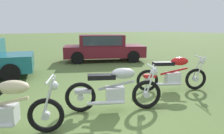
% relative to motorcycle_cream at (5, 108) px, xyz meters
% --- Properties ---
extents(ground_plane, '(120.00, 120.00, 0.00)m').
position_rel_motorcycle_cream_xyz_m(ground_plane, '(2.17, 0.04, -0.49)').
color(ground_plane, '#567038').
extents(motorcycle_cream, '(1.88, 1.13, 1.02)m').
position_rel_motorcycle_cream_xyz_m(motorcycle_cream, '(0.00, 0.00, 0.00)').
color(motorcycle_cream, black).
rests_on(motorcycle_cream, ground).
extents(motorcycle_silver, '(2.00, 1.14, 1.02)m').
position_rel_motorcycle_cream_xyz_m(motorcycle_silver, '(2.18, -0.10, -0.00)').
color(motorcycle_silver, black).
rests_on(motorcycle_silver, ground).
extents(motorcycle_red, '(1.95, 1.16, 1.02)m').
position_rel_motorcycle_cream_xyz_m(motorcycle_red, '(4.41, 0.24, 0.01)').
color(motorcycle_red, black).
rests_on(motorcycle_red, ground).
extents(car_burgundy, '(4.61, 3.29, 1.43)m').
position_rel_motorcycle_cream_xyz_m(car_burgundy, '(5.29, 5.97, 0.31)').
color(car_burgundy, maroon).
rests_on(car_burgundy, ground).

